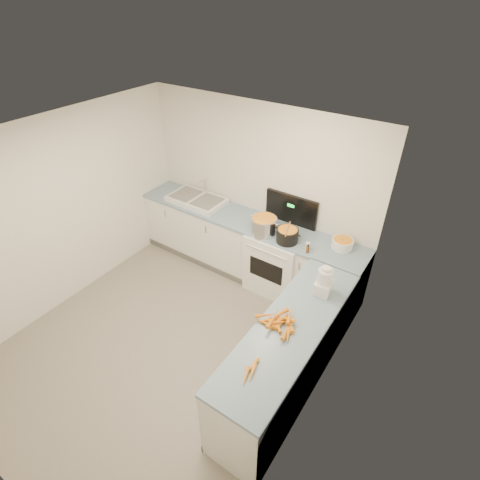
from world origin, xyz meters
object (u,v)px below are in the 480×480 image
Objects in this scene: steel_pot at (264,226)px; black_pot at (287,236)px; mixing_bowl at (342,244)px; extract_bottle at (308,250)px; food_processor at (324,282)px; spice_jar at (307,247)px; stove at (278,259)px; sink at (197,200)px.

black_pot is at bearing 0.24° from steel_pot.
extract_bottle is (-0.31, -0.34, -0.01)m from mixing_bowl.
food_processor is (0.77, -0.63, 0.07)m from black_pot.
mixing_bowl is 0.44m from spice_jar.
extract_bottle is 0.07m from spice_jar.
steel_pot is 1.29× the size of mixing_bowl.
steel_pot is 0.65m from spice_jar.
stove is 0.61m from steel_pot.
spice_jar is (1.93, -0.17, 0.01)m from sink.
food_processor reaches higher than mixing_bowl.
sink is 2.53m from food_processor.
sink is at bearing 174.51° from black_pot.
food_processor reaches higher than spice_jar.
steel_pot is at bearing -7.04° from sink.
spice_jar is at bearing 127.84° from food_processor.
stove is at bearing 141.82° from black_pot.
spice_jar is (0.30, -0.02, -0.04)m from black_pot.
steel_pot is 1.29m from food_processor.
black_pot is at bearing -38.18° from stove.
food_processor reaches higher than steel_pot.
extract_bottle is 0.28× the size of food_processor.
black_pot is (0.35, 0.00, -0.03)m from steel_pot.
steel_pot is (-0.17, -0.14, 0.57)m from stove.
stove is 0.98m from mixing_bowl.
black_pot is 2.98× the size of extract_bottle.
mixing_bowl is at bearing 22.55° from black_pot.
spice_jar is (-0.03, 0.06, -0.00)m from extract_bottle.
food_processor is at bearing -39.13° from black_pot.
sink is at bearing -177.26° from mixing_bowl.
stove is at bearing 157.04° from extract_bottle.
black_pot is 1.00m from food_processor.
food_processor is (0.48, -0.61, 0.10)m from spice_jar.
black_pot is at bearing -157.45° from mixing_bowl.
extract_bottle is at bearing -62.00° from spice_jar.
spice_jar is 0.26× the size of food_processor.
mixing_bowl is at bearing 98.60° from food_processor.
stove is at bearing 161.78° from spice_jar.
steel_pot reaches higher than extract_bottle.
spice_jar is 0.78m from food_processor.
stove reaches higher than spice_jar.
mixing_bowl reaches higher than spice_jar.
steel_pot is 3.87× the size of spice_jar.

